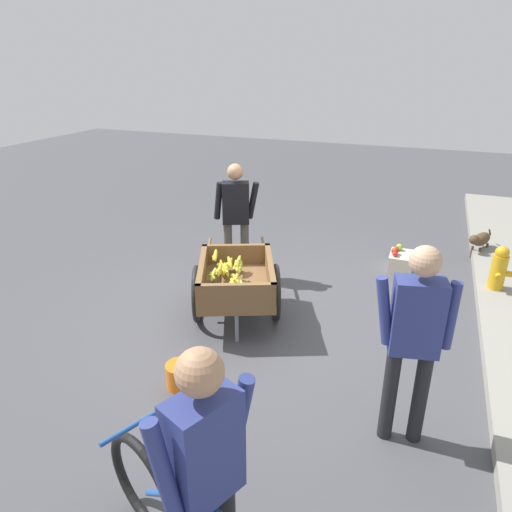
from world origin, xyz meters
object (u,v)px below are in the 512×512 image
Objects in this scene: bystander_person at (415,331)px; apple_crate at (401,260)px; cyclist_person at (205,467)px; dog at (480,240)px; vendor_person at (236,212)px; fire_hydrant at (498,272)px; fruit_cart at (236,283)px; plastic_bucket at (180,375)px.

apple_crate is at bearing -175.08° from bystander_person.
dog is at bearing 164.45° from cyclist_person.
vendor_person is 3.24m from bystander_person.
fire_hydrant is at bearing 99.78° from vendor_person.
dog is at bearing -174.87° from fire_hydrant.
fruit_cart is 2.64m from apple_crate.
apple_crate is 3.39m from bystander_person.
cyclist_person is (2.78, 1.06, 0.52)m from fruit_cart.
plastic_bucket is at bearing -32.14° from dog.
vendor_person is 0.94× the size of cyclist_person.
fire_hydrant is at bearing 158.78° from cyclist_person.
bystander_person is at bearing -17.23° from fire_hydrant.
cyclist_person reaches higher than bystander_person.
vendor_person is at bearing -63.56° from apple_crate.
fruit_cart is 2.30m from bystander_person.
fire_hydrant is at bearing 136.31° from plastic_bucket.
fire_hydrant is 1.52× the size of apple_crate.
cyclist_person is 2.40× the size of fire_hydrant.
fruit_cart is 7.17× the size of plastic_bucket.
vendor_person is at bearing -158.63° from cyclist_person.
vendor_person is 6.00× the size of plastic_bucket.
cyclist_person is at bearing -27.78° from bystander_person.
vendor_person is 2.26× the size of fire_hydrant.
vendor_person is at bearing -58.87° from dog.
bystander_person reaches higher than fruit_cart.
vendor_person is at bearing -169.00° from plastic_bucket.
cyclist_person is 4.74m from fire_hydrant.
fire_hydrant reaches higher than apple_crate.
fire_hydrant is 2.65× the size of plastic_bucket.
bystander_person is (2.25, 2.33, 0.05)m from vendor_person.
plastic_bucket is at bearing -25.54° from apple_crate.
bystander_person is at bearing 57.60° from fruit_cart.
fruit_cart is at bearing -42.20° from dog.
vendor_person is (-1.05, -0.44, 0.46)m from fruit_cart.
bystander_person reaches higher than plastic_bucket.
dog is at bearing 169.65° from bystander_person.
vendor_person reaches higher than apple_crate.
dog is 0.93× the size of fire_hydrant.
dog is 4.24m from bystander_person.
plastic_bucket is at bearing -43.69° from fire_hydrant.
bystander_person is (4.11, -0.75, 0.68)m from dog.
cyclist_person is at bearing -6.49° from apple_crate.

